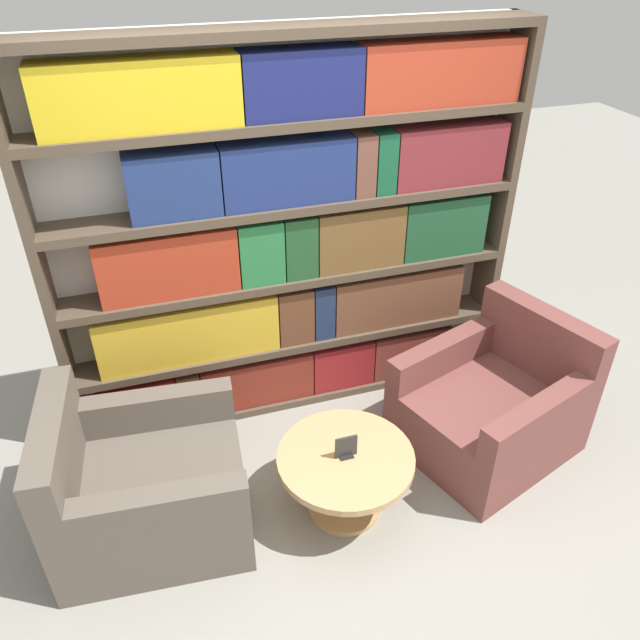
# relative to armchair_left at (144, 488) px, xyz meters

# --- Properties ---
(ground_plane) EXTENTS (14.00, 14.00, 0.00)m
(ground_plane) POSITION_rel_armchair_left_xyz_m (1.02, -0.44, -0.28)
(ground_plane) COLOR gray
(bookshelf) EXTENTS (2.74, 0.30, 2.29)m
(bookshelf) POSITION_rel_armchair_left_xyz_m (1.05, 0.82, 0.85)
(bookshelf) COLOR silver
(bookshelf) RESTS_ON ground_plane
(armchair_left) EXTENTS (1.00, 0.89, 0.81)m
(armchair_left) POSITION_rel_armchair_left_xyz_m (0.00, 0.00, 0.00)
(armchair_left) COLOR brown
(armchair_left) RESTS_ON ground_plane
(armchair_right) EXTENTS (1.14, 1.07, 0.81)m
(armchair_right) POSITION_rel_armchair_left_xyz_m (2.03, 0.01, 0.00)
(armchair_right) COLOR brown
(armchair_right) RESTS_ON ground_plane
(coffee_table) EXTENTS (0.72, 0.72, 0.40)m
(coffee_table) POSITION_rel_armchair_left_xyz_m (1.02, -0.21, 0.01)
(coffee_table) COLOR tan
(coffee_table) RESTS_ON ground_plane
(table_sign) EXTENTS (0.12, 0.06, 0.13)m
(table_sign) POSITION_rel_armchair_left_xyz_m (1.02, -0.21, 0.17)
(table_sign) COLOR black
(table_sign) RESTS_ON coffee_table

